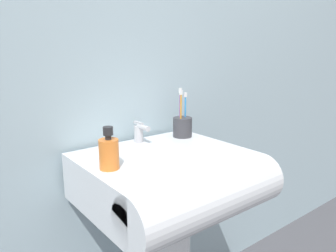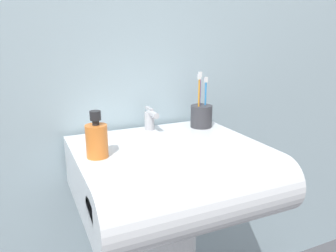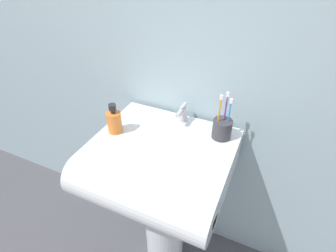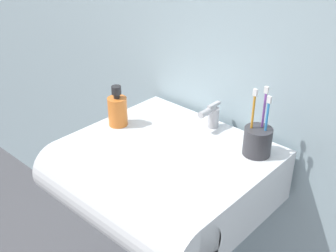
% 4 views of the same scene
% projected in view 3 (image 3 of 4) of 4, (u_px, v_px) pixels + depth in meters
% --- Properties ---
extents(ground_plane, '(6.00, 6.00, 0.00)m').
position_uv_depth(ground_plane, '(165.00, 252.00, 1.63)').
color(ground_plane, '#4C4C51').
rests_on(ground_plane, ground).
extents(wall_back, '(5.00, 0.05, 2.40)m').
position_uv_depth(wall_back, '(190.00, 49.00, 1.13)').
color(wall_back, '#9EB7C1').
rests_on(wall_back, ground).
extents(sink_pedestal, '(0.21, 0.21, 0.71)m').
position_uv_depth(sink_pedestal, '(165.00, 218.00, 1.42)').
color(sink_pedestal, white).
rests_on(sink_pedestal, ground).
extents(sink_basin, '(0.59, 0.55, 0.18)m').
position_uv_depth(sink_basin, '(157.00, 167.00, 1.12)').
color(sink_basin, white).
rests_on(sink_basin, sink_pedestal).
extents(faucet, '(0.04, 0.10, 0.09)m').
position_uv_depth(faucet, '(182.00, 113.00, 1.21)').
color(faucet, '#B7B7BC').
rests_on(faucet, sink_basin).
extents(toothbrush_cup, '(0.08, 0.08, 0.21)m').
position_uv_depth(toothbrush_cup, '(222.00, 128.00, 1.12)').
color(toothbrush_cup, '#38383D').
rests_on(toothbrush_cup, sink_basin).
extents(soap_bottle, '(0.06, 0.06, 0.14)m').
position_uv_depth(soap_bottle, '(114.00, 121.00, 1.14)').
color(soap_bottle, orange).
rests_on(soap_bottle, sink_basin).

